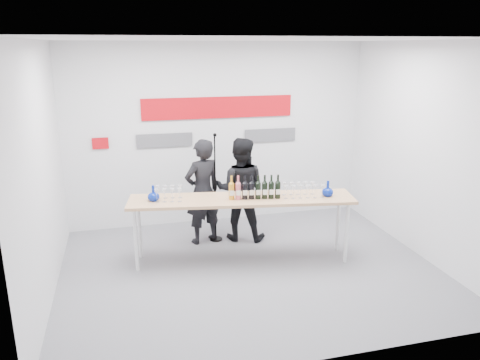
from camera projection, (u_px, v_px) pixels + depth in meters
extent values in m
plane|color=slate|center=(250.00, 269.00, 6.35)|extent=(5.00, 5.00, 0.00)
cube|color=silver|center=(218.00, 134.00, 7.80)|extent=(5.00, 0.04, 3.00)
cube|color=#BD0811|center=(218.00, 108.00, 7.64)|extent=(2.50, 0.02, 0.35)
cube|color=#59595E|center=(165.00, 140.00, 7.57)|extent=(0.90, 0.02, 0.22)
cube|color=#59595E|center=(270.00, 135.00, 8.00)|extent=(0.90, 0.02, 0.22)
cube|color=#BD0811|center=(100.00, 143.00, 7.33)|extent=(0.25, 0.02, 0.18)
cube|color=tan|center=(242.00, 199.00, 6.39)|extent=(3.13, 1.11, 0.04)
cylinder|color=silver|center=(136.00, 240.00, 6.20)|extent=(0.05, 0.05, 0.88)
cylinder|color=silver|center=(347.00, 233.00, 6.45)|extent=(0.05, 0.05, 0.88)
cylinder|color=silver|center=(139.00, 229.00, 6.60)|extent=(0.05, 0.05, 0.88)
cylinder|color=silver|center=(338.00, 222.00, 6.84)|extent=(0.05, 0.05, 0.88)
imported|color=black|center=(203.00, 192.00, 7.04)|extent=(0.69, 0.56, 1.61)
imported|color=black|center=(240.00, 189.00, 7.17)|extent=(0.95, 0.85, 1.61)
cylinder|color=black|center=(216.00, 239.00, 7.32)|extent=(0.20, 0.20, 0.02)
cylinder|color=black|center=(215.00, 189.00, 7.10)|extent=(0.02, 0.02, 1.65)
sphere|color=black|center=(215.00, 135.00, 6.83)|extent=(0.05, 0.05, 0.05)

